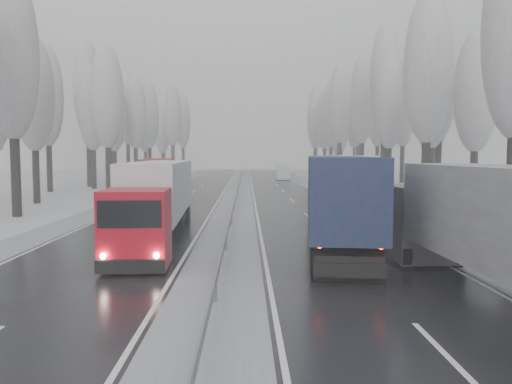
{
  "coord_description": "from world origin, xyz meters",
  "views": [
    {
      "loc": [
        0.92,
        -10.43,
        4.38
      ],
      "look_at": [
        1.49,
        18.11,
        2.2
      ],
      "focal_mm": 35.0,
      "sensor_mm": 36.0,
      "label": 1
    }
  ],
  "objects_px": {
    "truck_cream_box": "(337,178)",
    "truck_red_red": "(158,178)",
    "truck_blue_box": "(336,194)",
    "box_truck_distant": "(282,172)",
    "truck_red_white": "(158,195)"
  },
  "relations": [
    {
      "from": "truck_cream_box",
      "to": "truck_red_red",
      "type": "bearing_deg",
      "value": 164.57
    },
    {
      "from": "truck_blue_box",
      "to": "truck_cream_box",
      "type": "bearing_deg",
      "value": 86.39
    },
    {
      "from": "truck_cream_box",
      "to": "box_truck_distant",
      "type": "relative_size",
      "value": 2.35
    },
    {
      "from": "truck_blue_box",
      "to": "truck_red_red",
      "type": "height_order",
      "value": "truck_blue_box"
    },
    {
      "from": "truck_cream_box",
      "to": "truck_red_red",
      "type": "relative_size",
      "value": 1.08
    },
    {
      "from": "truck_blue_box",
      "to": "truck_red_white",
      "type": "bearing_deg",
      "value": 175.6
    },
    {
      "from": "box_truck_distant",
      "to": "truck_red_red",
      "type": "distance_m",
      "value": 43.18
    },
    {
      "from": "truck_blue_box",
      "to": "truck_cream_box",
      "type": "height_order",
      "value": "truck_cream_box"
    },
    {
      "from": "truck_red_white",
      "to": "truck_red_red",
      "type": "height_order",
      "value": "truck_red_white"
    },
    {
      "from": "box_truck_distant",
      "to": "truck_red_white",
      "type": "relative_size",
      "value": 0.46
    },
    {
      "from": "truck_red_white",
      "to": "truck_blue_box",
      "type": "bearing_deg",
      "value": -14.07
    },
    {
      "from": "truck_blue_box",
      "to": "truck_red_red",
      "type": "relative_size",
      "value": 1.08
    },
    {
      "from": "truck_blue_box",
      "to": "truck_red_white",
      "type": "xyz_separation_m",
      "value": [
        -8.78,
        1.75,
        -0.17
      ]
    },
    {
      "from": "truck_cream_box",
      "to": "truck_red_red",
      "type": "distance_m",
      "value": 15.68
    },
    {
      "from": "truck_blue_box",
      "to": "box_truck_distant",
      "type": "height_order",
      "value": "truck_blue_box"
    }
  ]
}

